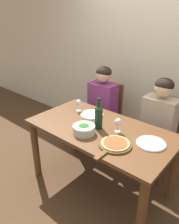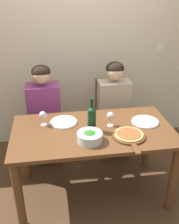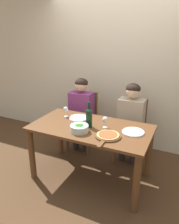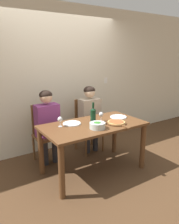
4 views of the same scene
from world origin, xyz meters
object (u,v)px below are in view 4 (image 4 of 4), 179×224
Objects in this scene: chair_right at (87,123)px; wine_bottle at (93,116)px; wine_glass_left at (60,120)px; person_man at (90,113)px; dinner_plate_right at (118,117)px; person_woman at (48,120)px; dinner_plate_left at (72,123)px; pizza_on_board at (117,123)px; wine_glass_right at (101,115)px; broccoli_bowl at (97,125)px; chair_left at (46,131)px.

wine_bottle reaches higher than chair_right.
person_man is at bearing 29.64° from wine_glass_left.
person_woman is at bearing 150.50° from dinner_plate_right.
dinner_plate_left is 0.83m from dinner_plate_right.
wine_glass_right reaches higher than pizza_on_board.
wine_bottle reaches higher than broccoli_bowl.
chair_right is 3.57× the size of dinner_plate_right.
chair_left is at bearing 180.00° from chair_right.
wine_bottle is at bearing 152.95° from pizza_on_board.
person_man is 0.77m from wine_bottle.
broccoli_bowl is at bearing -104.52° from wine_bottle.
person_woman reaches higher than wine_glass_right.
pizza_on_board is (-0.06, -0.93, 0.27)m from chair_right.
dinner_plate_left is at bearing -66.24° from person_woman.
broccoli_bowl is at bearing -116.96° from person_man.
chair_right is (0.84, 0.00, 0.00)m from chair_left.
dinner_plate_left is (-0.63, -0.46, 0.03)m from person_man.
wine_bottle is 0.76× the size of pizza_on_board.
chair_left is 2.20× the size of pizza_on_board.
chair_right is 0.25m from person_man.
chair_left is 1.00× the size of chair_right.
wine_glass_left is at bearing -89.94° from chair_left.
chair_right is 2.89× the size of wine_bottle.
chair_left is at bearing 132.83° from wine_glass_right.
wine_bottle is at bearing -37.64° from dinner_plate_left.
wine_glass_left reaches higher than dinner_plate_right.
person_man reaches higher than wine_glass_left.
chair_right is 1.08m from wine_glass_left.
person_woman is 8.25× the size of wine_glass_left.
broccoli_bowl is 0.35m from wine_glass_right.
broccoli_bowl is 1.51× the size of wine_glass_left.
wine_glass_right is at bearing -16.11° from dinner_plate_left.
dinner_plate_right is 1.82× the size of wine_glass_right.
wine_glass_left is 0.66m from wine_glass_right.
wine_bottle reaches higher than chair_left.
wine_glass_right is (-0.37, -0.01, 0.10)m from dinner_plate_right.
chair_left is 6.51× the size of wine_glass_left.
pizza_on_board is at bearing 2.38° from broccoli_bowl.
chair_right is 6.51× the size of wine_glass_left.
person_woman is at bearing 90.08° from wine_glass_left.
dinner_plate_right is 1.82× the size of wine_glass_left.
chair_left is at bearing 145.85° from dinner_plate_right.
chair_left is at bearing 90.00° from person_woman.
wine_glass_left reaches higher than pizza_on_board.
broccoli_bowl is at bearing -134.58° from wine_glass_right.
wine_glass_left is (-0.41, 0.36, 0.06)m from broccoli_bowl.
person_woman reaches higher than dinner_plate_left.
chair_right is at bearing 65.91° from broccoli_bowl.
dinner_plate_right is at bearing -72.24° from person_man.
dinner_plate_right is (1.02, -0.69, 0.26)m from chair_left.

